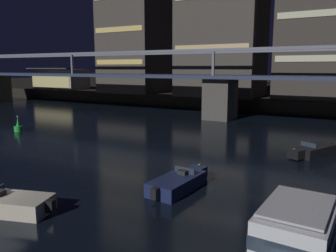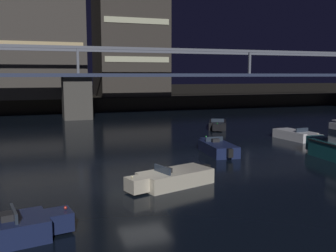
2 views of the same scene
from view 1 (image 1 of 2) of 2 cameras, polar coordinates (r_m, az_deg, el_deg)
The scene contains 8 objects.
far_riverbank at distance 93.11m, azimuth 19.22°, elevation 5.73°, with size 240.00×80.00×2.20m, color black.
river_bridge at distance 46.44m, azimuth 8.94°, elevation 6.82°, with size 103.61×6.40×9.38m.
tower_west_low at distance 68.26m, azimuth -5.70°, elevation 18.19°, with size 11.35×10.73×29.67m.
waterfront_pavilion at distance 80.92m, azimuth -17.80°, elevation 7.63°, with size 12.40×7.40×4.70m.
speedboat_near_center at distance 19.78m, azimuth 1.89°, elevation -9.56°, with size 2.13×5.23×1.16m.
speedboat_near_right at distance 29.46m, azimuth 23.42°, elevation -3.84°, with size 3.42×4.93×1.16m.
speedboat_mid_right at distance 18.67m, azimuth -25.73°, elevation -11.79°, with size 5.16×2.87×1.16m.
channel_buoy at distance 40.73m, azimuth -24.14°, elevation -0.18°, with size 0.90×0.90×1.76m.
Camera 1 is at (16.01, -9.78, 7.01)m, focal length 35.81 mm.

